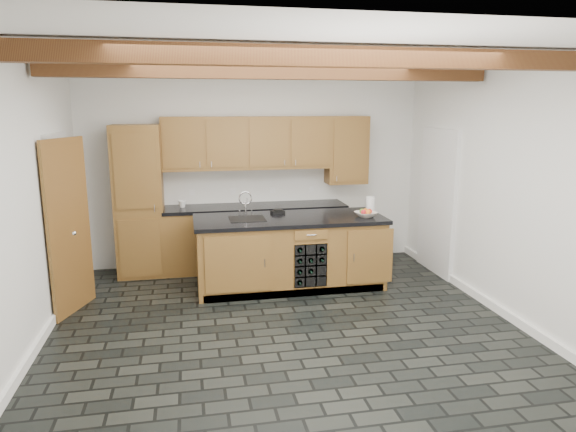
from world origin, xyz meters
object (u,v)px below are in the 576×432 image
kitchen_scale (278,211)px  paper_towel (370,205)px  island (290,252)px  fruit_bowl (366,214)px

kitchen_scale → paper_towel: 1.25m
island → paper_towel: (1.11, 0.07, 0.58)m
fruit_bowl → paper_towel: 0.27m
island → kitchen_scale: kitchen_scale is taller
kitchen_scale → paper_towel: paper_towel is taller
kitchen_scale → paper_towel: (1.23, -0.22, 0.08)m
kitchen_scale → fruit_bowl: fruit_bowl is taller
kitchen_scale → fruit_bowl: bearing=-33.1°
island → kitchen_scale: (-0.11, 0.28, 0.49)m
kitchen_scale → fruit_bowl: 1.17m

